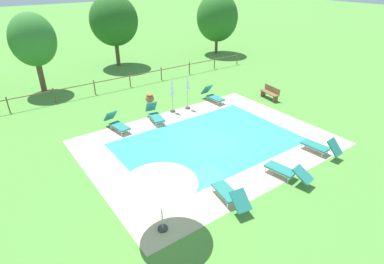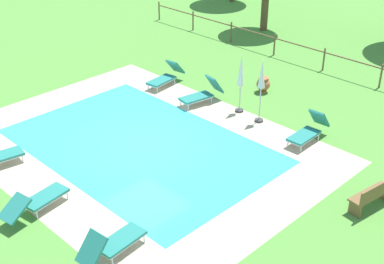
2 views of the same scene
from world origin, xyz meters
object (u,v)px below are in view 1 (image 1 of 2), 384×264
patio_umbrella_closed_row_mid_west (187,84)px  tree_west_mid (217,17)px  sun_lounger_north_near_steps (287,171)px  sun_lounger_north_mid (230,194)px  sun_lounger_north_end (320,146)px  patio_umbrella_closed_row_west (172,89)px  sun_lounger_south_near_corner (213,96)px  wooden_bench_lawn_side (270,92)px  tree_east_mid (114,21)px  patio_umbrella_open_foreground (160,178)px  terracotta_urn_near_fence (150,98)px  sun_lounger_north_far (155,114)px  sun_lounger_south_far (117,123)px  tree_far_west (33,40)px

patio_umbrella_closed_row_mid_west → tree_west_mid: bearing=43.4°
sun_lounger_north_near_steps → sun_lounger_north_mid: 3.02m
sun_lounger_north_end → patio_umbrella_closed_row_west: 9.01m
sun_lounger_south_near_corner → wooden_bench_lawn_side: sun_lounger_south_near_corner is taller
sun_lounger_north_near_steps → tree_east_mid: tree_east_mid is taller
tree_east_mid → patio_umbrella_open_foreground: bearing=-110.1°
terracotta_urn_near_fence → tree_east_mid: (2.17, 9.87, 3.62)m
sun_lounger_north_far → patio_umbrella_closed_row_west: size_ratio=0.82×
sun_lounger_south_far → sun_lounger_south_near_corner: bearing=1.7°
sun_lounger_north_end → tree_far_west: tree_far_west is taller
sun_lounger_north_near_steps → tree_far_west: tree_far_west is taller
wooden_bench_lawn_side → tree_east_mid: bearing=109.4°
sun_lounger_north_near_steps → patio_umbrella_closed_row_west: 8.83m
sun_lounger_south_near_corner → patio_umbrella_closed_row_mid_west: 2.44m
sun_lounger_north_end → sun_lounger_south_near_corner: size_ratio=1.04×
sun_lounger_north_near_steps → patio_umbrella_closed_row_mid_west: 8.78m
patio_umbrella_closed_row_mid_west → terracotta_urn_near_fence: patio_umbrella_closed_row_mid_west is taller
sun_lounger_south_near_corner → patio_umbrella_open_foreground: 12.19m
sun_lounger_north_far → tree_east_mid: 13.31m
patio_umbrella_closed_row_mid_west → tree_east_mid: bearing=87.0°
terracotta_urn_near_fence → sun_lounger_north_far: bearing=-112.7°
patio_umbrella_closed_row_west → sun_lounger_north_near_steps: bearing=-89.2°
sun_lounger_north_end → sun_lounger_south_near_corner: (0.09, 8.31, 0.01)m
wooden_bench_lawn_side → tree_west_mid: size_ratio=0.26×
sun_lounger_north_end → sun_lounger_south_far: sun_lounger_south_far is taller
sun_lounger_north_mid → patio_umbrella_closed_row_mid_west: bearing=64.9°
sun_lounger_north_mid → sun_lounger_south_near_corner: size_ratio=1.10×
sun_lounger_north_far → terracotta_urn_near_fence: bearing=67.3°
sun_lounger_north_mid → tree_far_west: bearing=99.1°
patio_umbrella_open_foreground → patio_umbrella_closed_row_west: (5.72, 8.26, -0.67)m
sun_lounger_north_mid → sun_lounger_south_near_corner: (6.05, 8.44, 0.02)m
sun_lounger_north_mid → terracotta_urn_near_fence: (2.41, 10.59, -0.03)m
patio_umbrella_closed_row_west → sun_lounger_south_far: bearing=-175.7°
patio_umbrella_closed_row_mid_west → tree_east_mid: (0.64, 12.05, 2.32)m
sun_lounger_north_end → tree_east_mid: 20.68m
sun_lounger_south_far → patio_umbrella_closed_row_mid_west: bearing=2.0°
tree_west_mid → terracotta_urn_near_fence: bearing=-146.8°
sun_lounger_north_near_steps → sun_lounger_north_far: 8.44m
sun_lounger_south_near_corner → sun_lounger_north_end: bearing=-90.6°
sun_lounger_north_far → terracotta_urn_near_fence: size_ratio=2.96×
patio_umbrella_open_foreground → tree_west_mid: 25.73m
sun_lounger_north_mid → sun_lounger_north_end: sun_lounger_north_end is taller
sun_lounger_north_near_steps → sun_lounger_south_near_corner: 9.18m
sun_lounger_south_near_corner → patio_umbrella_closed_row_mid_west: bearing=-179.0°
wooden_bench_lawn_side → tree_east_mid: size_ratio=0.25×
sun_lounger_north_end → tree_east_mid: size_ratio=0.32×
sun_lounger_north_mid → tree_east_mid: (4.58, 20.46, 3.59)m
sun_lounger_north_near_steps → patio_umbrella_open_foreground: 6.14m
terracotta_urn_near_fence → sun_lounger_south_near_corner: bearing=-30.5°
wooden_bench_lawn_side → patio_umbrella_closed_row_mid_west: bearing=160.8°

